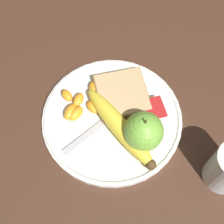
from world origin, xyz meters
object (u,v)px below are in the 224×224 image
at_px(banana, 120,127).
at_px(jam_packet, 154,110).
at_px(bread_slice, 122,95).
at_px(fork, 105,121).
at_px(plate, 112,118).
at_px(apple, 144,131).

relative_size(banana, jam_packet, 4.20).
bearing_deg(bread_slice, banana, -18.37).
relative_size(fork, jam_packet, 3.42).
relative_size(banana, fork, 1.23).
relative_size(plate, banana, 1.41).
distance_m(plate, banana, 0.04).
height_order(plate, fork, fork).
bearing_deg(apple, jam_packet, 141.25).
relative_size(apple, jam_packet, 1.76).
xyz_separation_m(apple, jam_packet, (-0.05, 0.04, -0.02)).
bearing_deg(jam_packet, banana, -73.94).
xyz_separation_m(banana, fork, (-0.03, -0.02, -0.02)).
bearing_deg(jam_packet, plate, -98.78).
bearing_deg(plate, jam_packet, 81.22).
distance_m(plate, jam_packet, 0.08).
height_order(plate, banana, banana).
height_order(plate, apple, apple).
height_order(apple, bread_slice, apple).
xyz_separation_m(banana, jam_packet, (-0.02, 0.07, -0.01)).
bearing_deg(banana, fork, -138.56).
bearing_deg(banana, jam_packet, 106.06).
height_order(apple, fork, apple).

